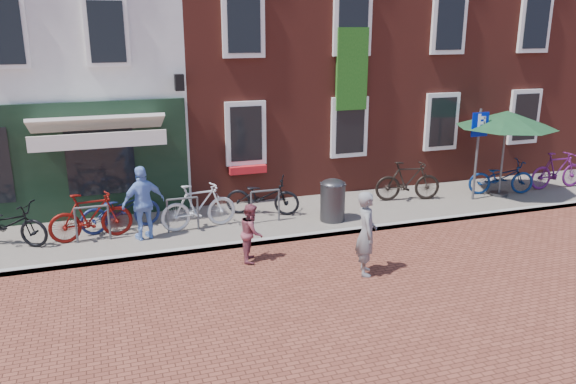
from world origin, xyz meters
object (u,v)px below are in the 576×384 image
object	(u,v)px
boy	(251,232)
bicycle_2	(120,210)
litter_bin	(333,198)
bicycle_5	(408,181)
cafe_person	(144,203)
bicycle_1	(91,216)
bicycle_0	(7,224)
bicycle_4	(262,196)
parking_sign	(478,139)
woman	(366,233)
bicycle_3	(199,206)
bicycle_6	(501,177)
parasol	(507,116)
bicycle_7	(557,170)

from	to	relation	value
boy	bicycle_2	xyz separation A→B (m)	(-2.50, 2.52, -0.02)
litter_bin	bicycle_5	xyz separation A→B (m)	(2.62, 0.90, -0.03)
cafe_person	bicycle_1	distance (m)	1.22
bicycle_0	bicycle_4	size ratio (longest dim) A/B	1.00
bicycle_2	bicycle_4	bearing A→B (deg)	-102.30
parking_sign	bicycle_0	world-z (taller)	parking_sign
woman	bicycle_1	bearing A→B (deg)	74.44
bicycle_3	bicycle_5	size ratio (longest dim) A/B	1.00
bicycle_1	bicycle_5	size ratio (longest dim) A/B	1.00
cafe_person	woman	bearing A→B (deg)	123.94
litter_bin	woman	distance (m)	2.98
bicycle_1	bicycle_5	bearing A→B (deg)	-94.11
boy	bicycle_5	distance (m)	5.67
cafe_person	bicycle_6	bearing A→B (deg)	164.45
boy	bicycle_4	size ratio (longest dim) A/B	0.66
parking_sign	bicycle_5	size ratio (longest dim) A/B	1.38
parasol	boy	bearing A→B (deg)	-165.36
parasol	boy	size ratio (longest dim) A/B	2.21
cafe_person	bicycle_2	bearing A→B (deg)	-75.90
cafe_person	parasol	bearing A→B (deg)	163.81
bicycle_3	bicycle_2	bearing A→B (deg)	67.32
woman	bicycle_6	bearing A→B (deg)	-41.17
cafe_person	bicycle_2	size ratio (longest dim) A/B	0.90
parasol	bicycle_2	distance (m)	10.49
bicycle_3	bicycle_4	bearing A→B (deg)	-79.89
bicycle_1	parasol	bearing A→B (deg)	-96.94
parking_sign	bicycle_2	bearing A→B (deg)	176.41
bicycle_5	bicycle_7	xyz separation A→B (m)	(4.79, -0.35, 0.00)
bicycle_0	parasol	bearing A→B (deg)	-64.23
bicycle_7	bicycle_3	bearing A→B (deg)	92.00
parasol	bicycle_1	xyz separation A→B (m)	(-10.99, 0.02, -1.72)
parasol	bicycle_0	xyz separation A→B (m)	(-12.72, 0.22, -1.77)
parasol	bicycle_3	bearing A→B (deg)	-179.87
bicycle_1	bicycle_2	size ratio (longest dim) A/B	0.97
woman	bicycle_2	xyz separation A→B (m)	(-4.45, 3.89, -0.25)
woman	bicycle_5	bearing A→B (deg)	-21.11
parking_sign	cafe_person	distance (m)	8.94
bicycle_7	boy	bearing A→B (deg)	103.59
litter_bin	parasol	xyz separation A→B (m)	(5.35, 0.49, 1.68)
parking_sign	bicycle_7	world-z (taller)	parking_sign
bicycle_0	bicycle_3	distance (m)	4.16
boy	bicycle_5	bearing A→B (deg)	-47.51
parasol	bicycle_0	world-z (taller)	parasol
bicycle_0	bicycle_4	distance (m)	5.88
bicycle_6	boy	bearing A→B (deg)	120.54
bicycle_1	bicycle_5	distance (m)	8.27
parking_sign	bicycle_0	distance (m)	11.84
boy	bicycle_4	xyz separation A→B (m)	(0.98, 2.56, -0.02)
bicycle_7	woman	bearing A→B (deg)	115.21
parasol	bicycle_5	distance (m)	3.25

